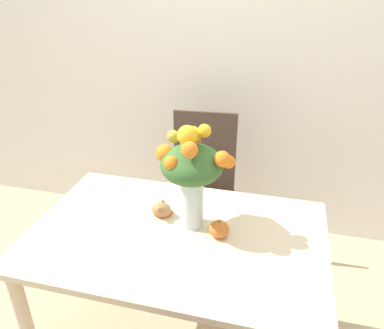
{
  "coord_description": "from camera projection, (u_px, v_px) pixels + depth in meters",
  "views": [
    {
      "loc": [
        0.39,
        -1.24,
        1.77
      ],
      "look_at": [
        0.05,
        0.08,
        1.07
      ],
      "focal_mm": 35.0,
      "sensor_mm": 36.0,
      "label": 1
    }
  ],
  "objects": [
    {
      "name": "dining_chair_near_window",
      "position": [
        202.0,
        192.0,
        2.4
      ],
      "size": [
        0.45,
        0.45,
        1.02
      ],
      "rotation": [
        0.0,
        0.0,
        0.08
      ],
      "color": "#47382D",
      "rests_on": "ground_plane"
    },
    {
      "name": "wall_back",
      "position": [
        230.0,
        45.0,
        2.45
      ],
      "size": [
        8.0,
        0.06,
        2.7
      ],
      "color": "white",
      "rests_on": "ground_plane"
    },
    {
      "name": "pumpkin",
      "position": [
        219.0,
        229.0,
        1.58
      ],
      "size": [
        0.09,
        0.09,
        0.08
      ],
      "color": "orange",
      "rests_on": "dining_table"
    },
    {
      "name": "dining_table",
      "position": [
        177.0,
        254.0,
        1.66
      ],
      "size": [
        1.27,
        0.81,
        0.77
      ],
      "color": "beige",
      "rests_on": "ground_plane"
    },
    {
      "name": "turkey_figurine",
      "position": [
        162.0,
        208.0,
        1.72
      ],
      "size": [
        0.09,
        0.12,
        0.07
      ],
      "color": "#A87A4C",
      "rests_on": "dining_table"
    },
    {
      "name": "flower_vase",
      "position": [
        191.0,
        169.0,
        1.54
      ],
      "size": [
        0.33,
        0.27,
        0.48
      ],
      "color": "silver",
      "rests_on": "dining_table"
    }
  ]
}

